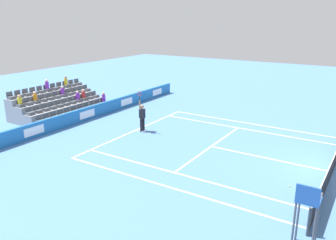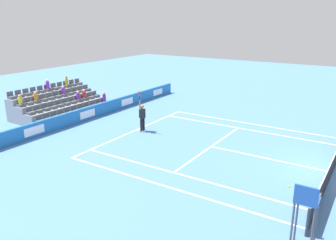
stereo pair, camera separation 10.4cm
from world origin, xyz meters
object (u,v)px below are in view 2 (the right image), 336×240
(tennis_player, at_px, (142,117))
(umpire_chair, at_px, (306,207))
(tennis_net, at_px, (334,163))
(loose_tennis_ball, at_px, (289,186))

(tennis_player, relative_size, umpire_chair, 1.22)
(tennis_net, distance_m, umpire_chair, 6.84)
(tennis_player, height_order, umpire_chair, tennis_player)
(tennis_player, distance_m, umpire_chair, 13.30)
(umpire_chair, height_order, loose_tennis_ball, umpire_chair)
(umpire_chair, bearing_deg, tennis_player, -121.04)
(loose_tennis_ball, bearing_deg, tennis_player, -105.33)
(tennis_net, xyz_separation_m, loose_tennis_ball, (2.65, -1.38, -0.46))
(tennis_net, distance_m, tennis_player, 11.39)
(tennis_net, relative_size, loose_tennis_ball, 176.03)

